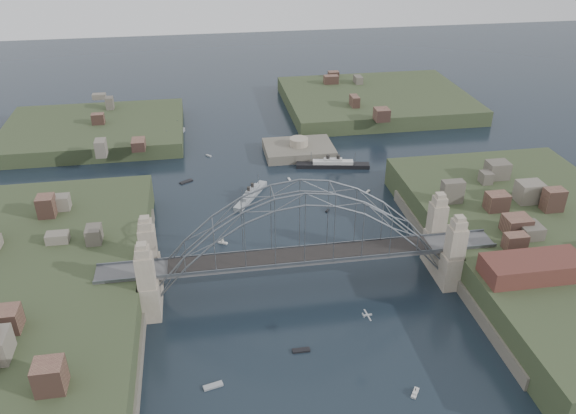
# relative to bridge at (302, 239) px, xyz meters

# --- Properties ---
(ground) EXTENTS (500.00, 500.00, 0.00)m
(ground) POSITION_rel_bridge_xyz_m (0.00, 0.00, -12.32)
(ground) COLOR black
(ground) RESTS_ON ground
(bridge) EXTENTS (84.00, 13.80, 24.60)m
(bridge) POSITION_rel_bridge_xyz_m (0.00, 0.00, 0.00)
(bridge) COLOR #525255
(bridge) RESTS_ON ground
(shore_west) EXTENTS (50.50, 90.00, 12.00)m
(shore_west) POSITION_rel_bridge_xyz_m (-57.32, 0.00, -10.35)
(shore_west) COLOR #303C21
(shore_west) RESTS_ON ground
(shore_east) EXTENTS (50.50, 90.00, 12.00)m
(shore_east) POSITION_rel_bridge_xyz_m (57.32, 0.00, -10.35)
(shore_east) COLOR #303C21
(shore_east) RESTS_ON ground
(headland_nw) EXTENTS (60.00, 45.00, 9.00)m
(headland_nw) POSITION_rel_bridge_xyz_m (-55.00, 95.00, -11.82)
(headland_nw) COLOR #303C21
(headland_nw) RESTS_ON ground
(headland_ne) EXTENTS (70.00, 55.00, 9.50)m
(headland_ne) POSITION_rel_bridge_xyz_m (50.00, 110.00, -11.57)
(headland_ne) COLOR #303C21
(headland_ne) RESTS_ON ground
(fort_island) EXTENTS (22.00, 16.00, 9.40)m
(fort_island) POSITION_rel_bridge_xyz_m (12.00, 70.00, -12.66)
(fort_island) COLOR #5A5549
(fort_island) RESTS_ON ground
(wharf_shed) EXTENTS (20.00, 8.00, 4.00)m
(wharf_shed) POSITION_rel_bridge_xyz_m (44.00, -14.00, -2.32)
(wharf_shed) COLOR #592D26
(wharf_shed) RESTS_ON shore_east
(finger_pier) EXTENTS (4.00, 22.00, 1.40)m
(finger_pier) POSITION_rel_bridge_xyz_m (39.00, -28.00, -11.62)
(finger_pier) COLOR #525255
(finger_pier) RESTS_ON ground
(naval_cruiser_near) EXTENTS (10.98, 16.29, 5.27)m
(naval_cruiser_near) POSITION_rel_bridge_xyz_m (-6.51, 42.57, -11.51)
(naval_cruiser_near) COLOR #93989C
(naval_cruiser_near) RESTS_ON ground
(naval_cruiser_far) EXTENTS (8.00, 16.63, 5.69)m
(naval_cruiser_far) POSITION_rel_bridge_xyz_m (-28.30, 88.65, -11.44)
(naval_cruiser_far) COLOR #93989C
(naval_cruiser_far) RESTS_ON ground
(ocean_liner) EXTENTS (22.66, 7.07, 5.52)m
(ocean_liner) POSITION_rel_bridge_xyz_m (20.58, 58.26, -11.47)
(ocean_liner) COLOR black
(ocean_liner) RESTS_ON ground
(aeroplane) EXTENTS (1.79, 3.33, 0.48)m
(aeroplane) POSITION_rel_bridge_xyz_m (8.06, -20.69, -4.03)
(aeroplane) COLOR #A2A6A9
(small_boat_a) EXTENTS (2.43, 1.82, 2.38)m
(small_boat_a) POSITION_rel_bridge_xyz_m (-15.70, 20.24, -11.45)
(small_boat_a) COLOR silver
(small_boat_a) RESTS_ON ground
(small_boat_b) EXTENTS (1.34, 1.55, 0.45)m
(small_boat_b) POSITION_rel_bridge_xyz_m (12.86, 31.65, -12.17)
(small_boat_b) COLOR silver
(small_boat_b) RESTS_ON ground
(small_boat_c) EXTENTS (3.33, 1.11, 0.45)m
(small_boat_c) POSITION_rel_bridge_xyz_m (-3.58, -19.15, -12.17)
(small_boat_c) COLOR silver
(small_boat_c) RESTS_ON ground
(small_boat_d) EXTENTS (1.86, 1.95, 0.45)m
(small_boat_d) POSITION_rel_bridge_xyz_m (26.54, 40.39, -12.17)
(small_boat_d) COLOR silver
(small_boat_d) RESTS_ON ground
(small_boat_e) EXTENTS (4.07, 3.24, 0.45)m
(small_boat_e) POSITION_rel_bridge_xyz_m (-24.24, 55.16, -12.17)
(small_boat_e) COLOR silver
(small_boat_e) RESTS_ON ground
(small_boat_f) EXTENTS (0.75, 1.77, 0.45)m
(small_boat_f) POSITION_rel_bridge_xyz_m (5.90, 51.78, -12.17)
(small_boat_f) COLOR silver
(small_boat_f) RESTS_ON ground
(small_boat_g) EXTENTS (2.10, 2.48, 1.43)m
(small_boat_g) POSITION_rel_bridge_xyz_m (13.82, -32.45, -12.04)
(small_boat_g) COLOR silver
(small_boat_g) RESTS_ON ground
(small_boat_h) EXTENTS (1.92, 2.02, 0.45)m
(small_boat_h) POSITION_rel_bridge_xyz_m (-16.98, 72.75, -12.17)
(small_boat_h) COLOR silver
(small_boat_h) RESTS_ON ground
(small_boat_i) EXTENTS (2.37, 2.52, 0.45)m
(small_boat_i) POSITION_rel_bridge_xyz_m (34.56, 14.94, -12.17)
(small_boat_i) COLOR silver
(small_boat_i) RESTS_ON ground
(small_boat_j) EXTENTS (3.60, 1.91, 0.45)m
(small_boat_j) POSITION_rel_bridge_xyz_m (-20.22, -25.30, -12.17)
(small_boat_j) COLOR silver
(small_boat_j) RESTS_ON ground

